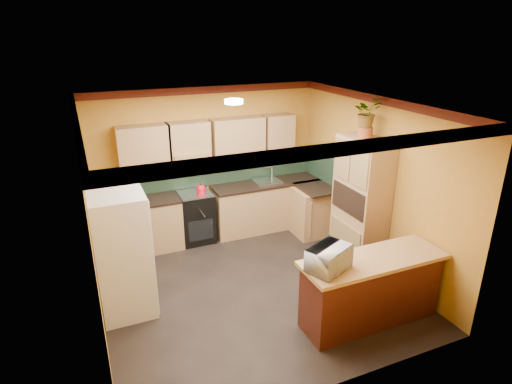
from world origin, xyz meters
TOP-DOWN VIEW (x-y plane):
  - room_shell at (0.02, 0.28)m, footprint 4.24×4.24m
  - base_cabinets_back at (0.31, 1.80)m, footprint 3.65×0.60m
  - countertop_back at (0.31, 1.80)m, footprint 3.65×0.62m
  - stove at (-0.32, 1.80)m, footprint 0.58×0.58m
  - kettle at (-0.22, 1.75)m, footprint 0.20×0.20m
  - sink at (1.08, 1.80)m, footprint 0.48×0.40m
  - base_cabinets_right at (1.80, 1.20)m, footprint 0.60×0.80m
  - countertop_right at (1.80, 1.20)m, footprint 0.62×0.80m
  - fridge at (-1.75, 0.12)m, footprint 0.68×0.66m
  - pantry at (1.85, -0.02)m, footprint 0.48×0.90m
  - fern_pot at (1.85, 0.03)m, footprint 0.22×0.22m
  - fern at (1.85, 0.03)m, footprint 0.43×0.39m
  - breakfast_bar at (1.12, -1.32)m, footprint 1.80×0.55m
  - bar_top at (1.12, -1.32)m, footprint 1.90×0.65m
  - microwave at (0.45, -1.32)m, footprint 0.63×0.55m

SIDE VIEW (x-z plane):
  - base_cabinets_back at x=0.31m, z-range 0.00..0.88m
  - base_cabinets_right at x=1.80m, z-range 0.00..0.88m
  - breakfast_bar at x=1.12m, z-range 0.00..0.88m
  - stove at x=-0.32m, z-range 0.00..0.91m
  - fridge at x=-1.75m, z-range 0.00..1.70m
  - countertop_back at x=0.31m, z-range 0.88..0.92m
  - countertop_right at x=1.80m, z-range 0.88..0.92m
  - bar_top at x=1.12m, z-range 0.88..0.93m
  - sink at x=1.08m, z-range 0.92..0.95m
  - kettle at x=-0.22m, z-range 0.91..1.09m
  - pantry at x=1.85m, z-range 0.00..2.10m
  - microwave at x=0.45m, z-range 0.93..1.22m
  - room_shell at x=0.02m, z-range 0.73..3.45m
  - fern_pot at x=1.85m, z-range 2.10..2.26m
  - fern at x=1.85m, z-range 2.26..2.70m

